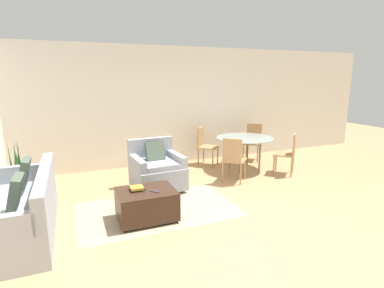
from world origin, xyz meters
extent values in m
plane|color=tan|center=(0.00, 0.00, 0.00)|extent=(20.00, 20.00, 0.00)
cube|color=white|center=(0.00, 3.24, 1.38)|extent=(12.00, 0.06, 2.75)
cube|color=tan|center=(-0.81, 0.73, 0.00)|extent=(2.43, 1.46, 0.00)
cube|color=beige|center=(-0.81, 0.24, 0.00)|extent=(2.38, 0.05, 0.00)
cube|color=beige|center=(-0.81, 0.48, 0.00)|extent=(2.38, 0.05, 0.00)
cube|color=beige|center=(-0.81, 0.73, 0.00)|extent=(2.38, 0.05, 0.00)
cube|color=beige|center=(-0.81, 0.97, 0.00)|extent=(2.38, 0.05, 0.00)
cube|color=beige|center=(-0.81, 1.21, 0.00)|extent=(2.38, 0.05, 0.00)
cube|color=#999EA8|center=(-2.73, 0.70, 0.21)|extent=(0.90, 2.04, 0.43)
cube|color=#999EA8|center=(-2.35, 0.70, 0.64)|extent=(0.14, 2.04, 0.42)
cube|color=#999EA8|center=(-2.73, 1.66, 0.56)|extent=(0.83, 0.12, 0.26)
cube|color=#4C5B4C|center=(-2.64, 1.16, 0.71)|extent=(0.19, 0.40, 0.41)
cube|color=#4C5B4C|center=(-2.64, 0.34, 0.71)|extent=(0.19, 0.40, 0.41)
cube|color=#999EA8|center=(-0.57, 1.57, 0.26)|extent=(0.93, 0.92, 0.40)
cube|color=#999EA8|center=(-0.56, 1.54, 0.51)|extent=(0.68, 0.78, 0.10)
cube|color=#999EA8|center=(-0.59, 1.94, 0.68)|extent=(0.87, 0.18, 0.46)
cube|color=#999EA8|center=(-0.94, 1.55, 0.56)|extent=(0.18, 0.80, 0.20)
cube|color=#999EA8|center=(-0.19, 1.60, 0.56)|extent=(0.18, 0.80, 0.20)
cylinder|color=brown|center=(-0.89, 1.20, 0.03)|extent=(0.05, 0.05, 0.06)
cylinder|color=brown|center=(-0.19, 1.25, 0.03)|extent=(0.05, 0.05, 0.06)
cylinder|color=brown|center=(-0.94, 1.90, 0.03)|extent=(0.05, 0.05, 0.06)
cylinder|color=brown|center=(-0.24, 1.95, 0.03)|extent=(0.05, 0.05, 0.06)
cube|color=#4C5B4C|center=(-0.57, 1.68, 0.71)|extent=(0.36, 0.23, 0.36)
cube|color=#382319|center=(-1.04, 0.48, 0.24)|extent=(0.82, 0.64, 0.41)
cylinder|color=black|center=(-1.41, 0.21, 0.02)|extent=(0.04, 0.04, 0.04)
cylinder|color=black|center=(-0.68, 0.21, 0.02)|extent=(0.04, 0.04, 0.04)
cylinder|color=black|center=(-1.41, 0.75, 0.02)|extent=(0.04, 0.04, 0.04)
cylinder|color=black|center=(-0.68, 0.75, 0.02)|extent=(0.04, 0.04, 0.04)
cube|color=black|center=(-1.16, 0.54, 0.46)|extent=(0.22, 0.14, 0.02)
cube|color=gold|center=(-1.16, 0.54, 0.48)|extent=(0.19, 0.18, 0.03)
cube|color=#333338|center=(-0.94, 0.38, 0.45)|extent=(0.13, 0.14, 0.01)
cylinder|color=maroon|center=(-2.88, 2.20, 0.12)|extent=(0.39, 0.39, 0.25)
cylinder|color=black|center=(-2.88, 2.20, 0.24)|extent=(0.36, 0.36, 0.02)
cone|color=#286033|center=(-2.84, 2.20, 0.64)|extent=(0.07, 0.17, 0.79)
cone|color=#286033|center=(-2.86, 2.23, 0.61)|extent=(0.09, 0.09, 0.73)
cone|color=#286033|center=(-2.88, 2.26, 0.58)|extent=(0.11, 0.06, 0.67)
cone|color=#286033|center=(-2.91, 2.23, 0.63)|extent=(0.08, 0.09, 0.76)
cone|color=#286033|center=(-2.98, 2.20, 0.55)|extent=(0.04, 0.07, 0.61)
cone|color=#286033|center=(-2.96, 2.13, 0.62)|extent=(0.08, 0.09, 0.76)
cone|color=#286033|center=(-2.87, 2.12, 0.60)|extent=(0.09, 0.05, 0.71)
cone|color=#286033|center=(-2.86, 2.17, 0.56)|extent=(0.10, 0.09, 0.63)
cylinder|color=#8C9E99|center=(1.60, 2.08, 0.73)|extent=(1.27, 1.27, 0.01)
cylinder|color=#59595B|center=(1.35, 1.84, 0.36)|extent=(0.04, 0.04, 0.72)
cylinder|color=#59595B|center=(1.85, 1.84, 0.36)|extent=(0.04, 0.04, 0.72)
cylinder|color=#59595B|center=(1.35, 2.33, 0.36)|extent=(0.04, 0.04, 0.72)
cylinder|color=#59595B|center=(1.85, 2.33, 0.36)|extent=(0.04, 0.04, 0.72)
cube|color=tan|center=(0.99, 1.47, 0.43)|extent=(0.59, 0.59, 0.03)
cube|color=tan|center=(0.86, 1.34, 0.68)|extent=(0.29, 0.29, 0.45)
cylinder|color=tan|center=(1.24, 1.47, 0.21)|extent=(0.03, 0.03, 0.42)
cylinder|color=tan|center=(0.99, 1.73, 0.21)|extent=(0.03, 0.03, 0.42)
cylinder|color=tan|center=(0.99, 1.22, 0.21)|extent=(0.03, 0.03, 0.42)
cylinder|color=tan|center=(0.74, 1.47, 0.21)|extent=(0.03, 0.03, 0.42)
cube|color=tan|center=(2.21, 1.47, 0.43)|extent=(0.59, 0.59, 0.03)
cube|color=tan|center=(2.35, 1.34, 0.68)|extent=(0.29, 0.29, 0.45)
cylinder|color=tan|center=(2.21, 1.73, 0.21)|extent=(0.03, 0.03, 0.42)
cylinder|color=tan|center=(1.96, 1.47, 0.21)|extent=(0.03, 0.03, 0.42)
cylinder|color=tan|center=(2.47, 1.47, 0.21)|extent=(0.03, 0.03, 0.42)
cylinder|color=tan|center=(2.21, 1.22, 0.21)|extent=(0.03, 0.03, 0.42)
cube|color=tan|center=(0.99, 2.69, 0.43)|extent=(0.59, 0.59, 0.03)
cube|color=tan|center=(0.86, 2.83, 0.68)|extent=(0.29, 0.29, 0.45)
cylinder|color=tan|center=(0.99, 2.44, 0.21)|extent=(0.03, 0.03, 0.42)
cylinder|color=tan|center=(1.24, 2.69, 0.21)|extent=(0.03, 0.03, 0.42)
cylinder|color=tan|center=(0.74, 2.69, 0.21)|extent=(0.03, 0.03, 0.42)
cylinder|color=tan|center=(0.99, 2.95, 0.21)|extent=(0.03, 0.03, 0.42)
cube|color=tan|center=(2.21, 2.69, 0.43)|extent=(0.59, 0.59, 0.03)
cube|color=tan|center=(2.35, 2.83, 0.68)|extent=(0.29, 0.29, 0.45)
cylinder|color=tan|center=(1.96, 2.69, 0.21)|extent=(0.03, 0.03, 0.42)
cylinder|color=tan|center=(2.21, 2.44, 0.21)|extent=(0.03, 0.03, 0.42)
cylinder|color=tan|center=(2.21, 2.95, 0.21)|extent=(0.03, 0.03, 0.42)
cylinder|color=tan|center=(2.47, 2.69, 0.21)|extent=(0.03, 0.03, 0.42)
camera|label=1|loc=(-1.96, -3.53, 2.03)|focal=28.00mm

